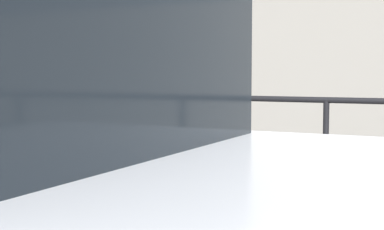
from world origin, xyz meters
TOP-DOWN VIEW (x-y plane):
  - parking_meter at (-0.05, 0.35)m, footprint 0.19×0.20m
  - pedestrian_at_meter at (-0.67, 0.49)m, footprint 0.68×0.47m
  - background_railing at (0.00, 2.76)m, footprint 24.06×0.06m
  - backdrop_wall at (0.00, 6.23)m, footprint 32.00×0.50m

SIDE VIEW (x-z plane):
  - background_railing at x=0.00m, z-range 0.37..1.38m
  - pedestrian_at_meter at x=-0.67m, z-range 0.24..1.81m
  - parking_meter at x=-0.05m, z-range 0.51..2.02m
  - backdrop_wall at x=0.00m, z-range 0.00..2.63m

